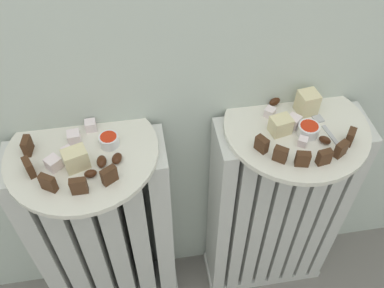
# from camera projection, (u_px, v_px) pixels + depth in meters

# --- Properties ---
(radiator_left) EXTENTS (0.35, 0.13, 0.64)m
(radiator_left) POSITION_uv_depth(u_px,v_px,m) (107.00, 237.00, 1.10)
(radiator_left) COLOR silver
(radiator_left) RESTS_ON ground_plane
(radiator_right) EXTENTS (0.35, 0.13, 0.64)m
(radiator_right) POSITION_uv_depth(u_px,v_px,m) (274.00, 213.00, 1.15)
(radiator_right) COLOR silver
(radiator_right) RESTS_ON ground_plane
(plate_left) EXTENTS (0.31, 0.31, 0.01)m
(plate_left) POSITION_uv_depth(u_px,v_px,m) (82.00, 153.00, 0.86)
(plate_left) COLOR silver
(plate_left) RESTS_ON radiator_left
(plate_right) EXTENTS (0.31, 0.31, 0.01)m
(plate_right) POSITION_uv_depth(u_px,v_px,m) (296.00, 127.00, 0.90)
(plate_right) COLOR silver
(plate_right) RESTS_ON radiator_right
(dark_cake_slice_left_0) EXTENTS (0.02, 0.03, 0.04)m
(dark_cake_slice_left_0) POSITION_uv_depth(u_px,v_px,m) (27.00, 146.00, 0.84)
(dark_cake_slice_left_0) COLOR #472B19
(dark_cake_slice_left_0) RESTS_ON plate_left
(dark_cake_slice_left_1) EXTENTS (0.02, 0.03, 0.04)m
(dark_cake_slice_left_1) POSITION_uv_depth(u_px,v_px,m) (29.00, 167.00, 0.80)
(dark_cake_slice_left_1) COLOR #472B19
(dark_cake_slice_left_1) RESTS_ON plate_left
(dark_cake_slice_left_2) EXTENTS (0.03, 0.03, 0.04)m
(dark_cake_slice_left_2) POSITION_uv_depth(u_px,v_px,m) (48.00, 183.00, 0.77)
(dark_cake_slice_left_2) COLOR #472B19
(dark_cake_slice_left_2) RESTS_ON plate_left
(dark_cake_slice_left_3) EXTENTS (0.03, 0.01, 0.04)m
(dark_cake_slice_left_3) POSITION_uv_depth(u_px,v_px,m) (79.00, 186.00, 0.77)
(dark_cake_slice_left_3) COLOR #472B19
(dark_cake_slice_left_3) RESTS_ON plate_left
(dark_cake_slice_left_4) EXTENTS (0.03, 0.03, 0.04)m
(dark_cake_slice_left_4) POSITION_uv_depth(u_px,v_px,m) (109.00, 175.00, 0.79)
(dark_cake_slice_left_4) COLOR #472B19
(dark_cake_slice_left_4) RESTS_ON plate_left
(marble_cake_slice_left_0) EXTENTS (0.05, 0.05, 0.04)m
(marble_cake_slice_left_0) POSITION_uv_depth(u_px,v_px,m) (76.00, 159.00, 0.81)
(marble_cake_slice_left_0) COLOR beige
(marble_cake_slice_left_0) RESTS_ON plate_left
(turkish_delight_left_0) EXTENTS (0.03, 0.03, 0.02)m
(turkish_delight_left_0) POSITION_uv_depth(u_px,v_px,m) (68.00, 152.00, 0.84)
(turkish_delight_left_0) COLOR white
(turkish_delight_left_0) RESTS_ON plate_left
(turkish_delight_left_1) EXTENTS (0.03, 0.03, 0.02)m
(turkish_delight_left_1) POSITION_uv_depth(u_px,v_px,m) (74.00, 137.00, 0.86)
(turkish_delight_left_1) COLOR white
(turkish_delight_left_1) RESTS_ON plate_left
(turkish_delight_left_2) EXTENTS (0.02, 0.02, 0.02)m
(turkish_delight_left_2) POSITION_uv_depth(u_px,v_px,m) (91.00, 125.00, 0.88)
(turkish_delight_left_2) COLOR white
(turkish_delight_left_2) RESTS_ON plate_left
(turkish_delight_left_3) EXTENTS (0.04, 0.04, 0.03)m
(turkish_delight_left_3) POSITION_uv_depth(u_px,v_px,m) (53.00, 163.00, 0.81)
(turkish_delight_left_3) COLOR white
(turkish_delight_left_3) RESTS_ON plate_left
(medjool_date_left_0) EXTENTS (0.03, 0.02, 0.01)m
(medjool_date_left_0) POSITION_uv_depth(u_px,v_px,m) (90.00, 174.00, 0.80)
(medjool_date_left_0) COLOR #3D1E0F
(medjool_date_left_0) RESTS_ON plate_left
(medjool_date_left_1) EXTENTS (0.02, 0.03, 0.02)m
(medjool_date_left_1) POSITION_uv_depth(u_px,v_px,m) (102.00, 161.00, 0.82)
(medjool_date_left_1) COLOR #3D1E0F
(medjool_date_left_1) RESTS_ON plate_left
(medjool_date_left_2) EXTENTS (0.03, 0.03, 0.01)m
(medjool_date_left_2) POSITION_uv_depth(u_px,v_px,m) (117.00, 158.00, 0.83)
(medjool_date_left_2) COLOR #3D1E0F
(medjool_date_left_2) RESTS_ON plate_left
(jam_bowl_left) EXTENTS (0.04, 0.04, 0.02)m
(jam_bowl_left) POSITION_uv_depth(u_px,v_px,m) (109.00, 140.00, 0.85)
(jam_bowl_left) COLOR white
(jam_bowl_left) RESTS_ON plate_left
(dark_cake_slice_right_0) EXTENTS (0.03, 0.03, 0.03)m
(dark_cake_slice_right_0) POSITION_uv_depth(u_px,v_px,m) (262.00, 144.00, 0.84)
(dark_cake_slice_right_0) COLOR #472B19
(dark_cake_slice_right_0) RESTS_ON plate_right
(dark_cake_slice_right_1) EXTENTS (0.03, 0.03, 0.03)m
(dark_cake_slice_right_1) POSITION_uv_depth(u_px,v_px,m) (280.00, 154.00, 0.82)
(dark_cake_slice_right_1) COLOR #472B19
(dark_cake_slice_right_1) RESTS_ON plate_right
(dark_cake_slice_right_2) EXTENTS (0.03, 0.02, 0.03)m
(dark_cake_slice_right_2) POSITION_uv_depth(u_px,v_px,m) (303.00, 159.00, 0.81)
(dark_cake_slice_right_2) COLOR #472B19
(dark_cake_slice_right_2) RESTS_ON plate_right
(dark_cake_slice_right_3) EXTENTS (0.03, 0.02, 0.03)m
(dark_cake_slice_right_3) POSITION_uv_depth(u_px,v_px,m) (324.00, 157.00, 0.82)
(dark_cake_slice_right_3) COLOR #472B19
(dark_cake_slice_right_3) RESTS_ON plate_right
(dark_cake_slice_right_4) EXTENTS (0.03, 0.03, 0.03)m
(dark_cake_slice_right_4) POSITION_uv_depth(u_px,v_px,m) (341.00, 149.00, 0.83)
(dark_cake_slice_right_4) COLOR #472B19
(dark_cake_slice_right_4) RESTS_ON plate_right
(dark_cake_slice_right_5) EXTENTS (0.03, 0.03, 0.03)m
(dark_cake_slice_right_5) POSITION_uv_depth(u_px,v_px,m) (350.00, 137.00, 0.85)
(dark_cake_slice_right_5) COLOR #472B19
(dark_cake_slice_right_5) RESTS_ON plate_right
(marble_cake_slice_right_0) EXTENTS (0.05, 0.04, 0.04)m
(marble_cake_slice_right_0) POSITION_uv_depth(u_px,v_px,m) (281.00, 125.00, 0.87)
(marble_cake_slice_right_0) COLOR beige
(marble_cake_slice_right_0) RESTS_ON plate_right
(marble_cake_slice_right_1) EXTENTS (0.04, 0.04, 0.05)m
(marble_cake_slice_right_1) POSITION_uv_depth(u_px,v_px,m) (307.00, 103.00, 0.91)
(marble_cake_slice_right_1) COLOR beige
(marble_cake_slice_right_1) RESTS_ON plate_right
(turkish_delight_right_0) EXTENTS (0.04, 0.04, 0.03)m
(turkish_delight_right_0) POSITION_uv_depth(u_px,v_px,m) (294.00, 121.00, 0.89)
(turkish_delight_right_0) COLOR white
(turkish_delight_right_0) RESTS_ON plate_right
(turkish_delight_right_1) EXTENTS (0.02, 0.02, 0.02)m
(turkish_delight_right_1) POSITION_uv_depth(u_px,v_px,m) (303.00, 142.00, 0.86)
(turkish_delight_right_1) COLOR white
(turkish_delight_right_1) RESTS_ON plate_right
(turkish_delight_right_2) EXTENTS (0.03, 0.03, 0.02)m
(turkish_delight_right_2) POSITION_uv_depth(u_px,v_px,m) (270.00, 112.00, 0.91)
(turkish_delight_right_2) COLOR white
(turkish_delight_right_2) RESTS_ON plate_right
(medjool_date_right_0) EXTENTS (0.03, 0.03, 0.02)m
(medjool_date_right_0) POSITION_uv_depth(u_px,v_px,m) (325.00, 140.00, 0.86)
(medjool_date_right_0) COLOR #3D1E0F
(medjool_date_right_0) RESTS_ON plate_right
(medjool_date_right_1) EXTENTS (0.03, 0.03, 0.02)m
(medjool_date_right_1) POSITION_uv_depth(u_px,v_px,m) (275.00, 102.00, 0.94)
(medjool_date_right_1) COLOR #3D1E0F
(medjool_date_right_1) RESTS_ON plate_right
(jam_bowl_right) EXTENTS (0.04, 0.04, 0.02)m
(jam_bowl_right) POSITION_uv_depth(u_px,v_px,m) (308.00, 129.00, 0.87)
(jam_bowl_right) COLOR white
(jam_bowl_right) RESTS_ON plate_right
(fork) EXTENTS (0.03, 0.10, 0.00)m
(fork) POSITION_uv_depth(u_px,v_px,m) (325.00, 128.00, 0.89)
(fork) COLOR #B7B7BC
(fork) RESTS_ON plate_right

